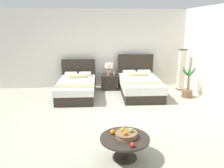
{
  "coord_description": "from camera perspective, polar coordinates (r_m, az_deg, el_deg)",
  "views": [
    {
      "loc": [
        -0.53,
        -5.38,
        2.29
      ],
      "look_at": [
        0.0,
        0.51,
        0.71
      ],
      "focal_mm": 36.49,
      "sensor_mm": 36.0,
      "label": 1
    }
  ],
  "objects": [
    {
      "name": "ground_plane",
      "position": [
        5.88,
        0.44,
        -8.13
      ],
      "size": [
        9.56,
        9.55,
        0.02
      ],
      "primitive_type": "cube",
      "color": "#A5A590"
    },
    {
      "name": "potted_palm",
      "position": [
        7.63,
        18.38,
        -1.11
      ],
      "size": [
        0.46,
        0.52,
        1.02
      ],
      "color": "brown",
      "rests_on": "ground"
    },
    {
      "name": "nightstand",
      "position": [
        8.14,
        -0.73,
        0.47
      ],
      "size": [
        0.55,
        0.5,
        0.52
      ],
      "color": "#2D251E",
      "rests_on": "ground"
    },
    {
      "name": "fruit_bowl",
      "position": [
        3.99,
        3.58,
        -12.43
      ],
      "size": [
        0.39,
        0.39,
        0.16
      ],
      "color": "olive",
      "rests_on": "coffee_table"
    },
    {
      "name": "wall_back",
      "position": [
        8.42,
        -1.55,
        8.84
      ],
      "size": [
        9.56,
        0.12,
        2.8
      ],
      "primitive_type": "cube",
      "color": "white",
      "rests_on": "ground"
    },
    {
      "name": "bed_near_corner",
      "position": [
        7.6,
        6.93,
        -0.34
      ],
      "size": [
        1.33,
        2.1,
        1.21
      ],
      "color": "#2D251E",
      "rests_on": "ground"
    },
    {
      "name": "wall_side_right",
      "position": [
        6.82,
        26.03,
        5.91
      ],
      "size": [
        0.12,
        5.15,
        2.8
      ],
      "primitive_type": "cube",
      "color": "white",
      "rests_on": "ground"
    },
    {
      "name": "vase",
      "position": [
        8.04,
        0.45,
        2.71
      ],
      "size": [
        0.07,
        0.07,
        0.14
      ],
      "color": "#B1B3BE",
      "rests_on": "nightstand"
    },
    {
      "name": "loose_orange",
      "position": [
        4.09,
        0.14,
        -11.92
      ],
      "size": [
        0.08,
        0.08,
        0.08
      ],
      "color": "orange",
      "rests_on": "coffee_table"
    },
    {
      "name": "floor_lamp_corner",
      "position": [
        8.35,
        17.03,
        3.41
      ],
      "size": [
        0.24,
        0.24,
        1.44
      ],
      "color": "#2D291A",
      "rests_on": "ground"
    },
    {
      "name": "bed_near_window",
      "position": [
        7.45,
        -8.84,
        -0.86
      ],
      "size": [
        1.24,
        2.07,
        1.06
      ],
      "color": "#2D251E",
      "rests_on": "ground"
    },
    {
      "name": "loose_apple",
      "position": [
        3.73,
        5.15,
        -14.91
      ],
      "size": [
        0.08,
        0.08,
        0.08
      ],
      "color": "red",
      "rests_on": "coffee_table"
    },
    {
      "name": "table_lamp",
      "position": [
        8.04,
        -0.76,
        4.13
      ],
      "size": [
        0.29,
        0.29,
        0.42
      ],
      "color": "tan",
      "rests_on": "nightstand"
    },
    {
      "name": "coffee_table",
      "position": [
        4.05,
        3.22,
        -14.3
      ],
      "size": [
        0.86,
        0.86,
        0.4
      ],
      "color": "#2D251E",
      "rests_on": "ground"
    }
  ]
}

